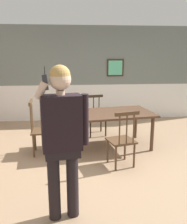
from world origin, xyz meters
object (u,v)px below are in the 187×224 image
Objects in this scene: chair_at_table_head at (96,115)px; person_figure at (62,133)px; chair_near_window at (41,129)px; chair_by_doorway at (122,140)px; dining_table at (107,116)px.

person_figure is at bearing 67.09° from chair_at_table_head.
chair_near_window is 1.59m from chair_by_doorway.
dining_table is at bearing -120.21° from person_figure.
chair_at_table_head is at bearing 84.30° from chair_by_doorway.
chair_near_window is at bearing 32.42° from chair_at_table_head.
chair_by_doorway is at bearing 88.54° from chair_at_table_head.
chair_at_table_head is (1.17, 1.07, -0.02)m from chair_near_window.
chair_near_window is 1.58m from chair_at_table_head.
person_figure is (0.47, -1.96, 0.56)m from chair_near_window.
dining_table is 2.34m from person_figure.
chair_near_window is (-1.30, -0.19, -0.17)m from dining_table.
chair_by_doorway is at bearing 61.27° from chair_near_window.
chair_near_window reaches higher than chair_at_table_head.
person_figure is (-0.70, -3.03, 0.58)m from chair_at_table_head.
chair_near_window is 0.59× the size of person_figure.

